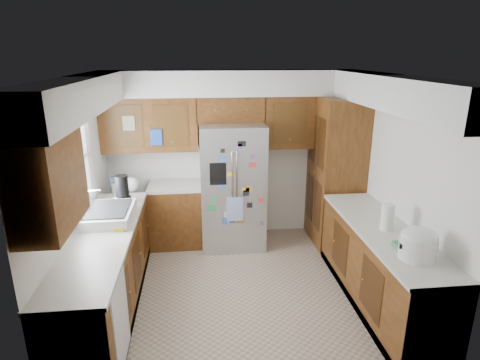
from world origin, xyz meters
name	(u,v)px	position (x,y,z in m)	size (l,w,h in m)	color
floor	(241,287)	(0.00, 0.00, 0.00)	(3.60, 3.60, 0.00)	tan
room_shell	(229,134)	(-0.11, 0.36, 1.82)	(3.64, 3.24, 2.52)	silver
left_counter_run	(125,260)	(-1.36, 0.03, 0.43)	(1.36, 3.20, 0.92)	#45240D
right_counter_run	(380,270)	(1.50, -0.47, 0.42)	(0.63, 2.25, 0.92)	#45240D
pantry	(335,172)	(1.50, 1.15, 1.07)	(0.60, 0.90, 2.15)	#45240D
fridge	(232,186)	(0.00, 1.20, 0.90)	(0.90, 0.79, 1.80)	#A8A8AD
bridge_cabinet	(230,109)	(0.00, 1.43, 1.98)	(0.96, 0.34, 0.35)	#45240D
fridge_top_items	(229,88)	(-0.03, 1.38, 2.27)	(0.92, 0.29, 0.26)	#1D52AB
sink_assembly	(109,214)	(-1.50, 0.10, 0.99)	(0.52, 0.71, 0.37)	silver
left_counter_clutter	(124,188)	(-1.44, 0.84, 1.05)	(0.39, 0.77, 0.38)	black
rice_cooker	(418,243)	(1.50, -1.12, 1.07)	(0.34, 0.33, 0.30)	white
paper_towel	(387,217)	(1.50, -0.50, 1.07)	(0.13, 0.13, 0.29)	white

